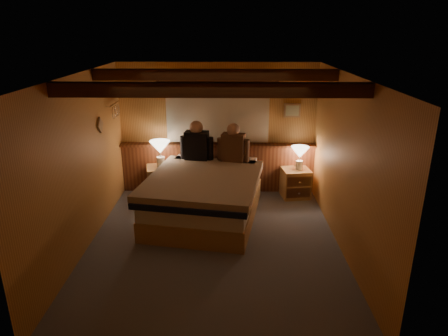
{
  "coord_description": "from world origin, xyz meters",
  "views": [
    {
      "loc": [
        0.22,
        -5.08,
        2.97
      ],
      "look_at": [
        0.14,
        0.4,
        1.03
      ],
      "focal_mm": 32.0,
      "sensor_mm": 36.0,
      "label": 1
    }
  ],
  "objects_px": {
    "lamp_right": "(300,154)",
    "duffel_bag": "(173,198)",
    "nightstand_left": "(162,182)",
    "person_left": "(197,144)",
    "lamp_left": "(160,149)",
    "nightstand_right": "(295,183)",
    "person_right": "(233,146)",
    "bed": "(205,195)"
  },
  "relations": [
    {
      "from": "bed",
      "to": "nightstand_right",
      "type": "relative_size",
      "value": 4.49
    },
    {
      "from": "nightstand_left",
      "to": "duffel_bag",
      "type": "relative_size",
      "value": 1.21
    },
    {
      "from": "lamp_left",
      "to": "person_right",
      "type": "relative_size",
      "value": 0.69
    },
    {
      "from": "nightstand_left",
      "to": "lamp_left",
      "type": "distance_m",
      "value": 0.63
    },
    {
      "from": "person_left",
      "to": "bed",
      "type": "bearing_deg",
      "value": -68.34
    },
    {
      "from": "lamp_right",
      "to": "duffel_bag",
      "type": "bearing_deg",
      "value": -169.06
    },
    {
      "from": "nightstand_left",
      "to": "person_right",
      "type": "bearing_deg",
      "value": -17.73
    },
    {
      "from": "nightstand_left",
      "to": "duffel_bag",
      "type": "height_order",
      "value": "nightstand_left"
    },
    {
      "from": "lamp_left",
      "to": "bed",
      "type": "bearing_deg",
      "value": -45.6
    },
    {
      "from": "person_left",
      "to": "person_right",
      "type": "height_order",
      "value": "person_left"
    },
    {
      "from": "duffel_bag",
      "to": "nightstand_right",
      "type": "bearing_deg",
      "value": 3.2
    },
    {
      "from": "lamp_left",
      "to": "lamp_right",
      "type": "relative_size",
      "value": 1.14
    },
    {
      "from": "nightstand_right",
      "to": "lamp_right",
      "type": "height_order",
      "value": "lamp_right"
    },
    {
      "from": "person_right",
      "to": "person_left",
      "type": "bearing_deg",
      "value": -173.77
    },
    {
      "from": "nightstand_right",
      "to": "duffel_bag",
      "type": "bearing_deg",
      "value": -177.55
    },
    {
      "from": "duffel_bag",
      "to": "bed",
      "type": "bearing_deg",
      "value": -43.96
    },
    {
      "from": "nightstand_left",
      "to": "person_right",
      "type": "height_order",
      "value": "person_right"
    },
    {
      "from": "nightstand_right",
      "to": "duffel_bag",
      "type": "xyz_separation_m",
      "value": [
        -2.21,
        -0.43,
        -0.12
      ]
    },
    {
      "from": "nightstand_left",
      "to": "person_left",
      "type": "bearing_deg",
      "value": -16.47
    },
    {
      "from": "nightstand_right",
      "to": "person_right",
      "type": "distance_m",
      "value": 1.38
    },
    {
      "from": "nightstand_right",
      "to": "duffel_bag",
      "type": "relative_size",
      "value": 1.09
    },
    {
      "from": "lamp_right",
      "to": "duffel_bag",
      "type": "distance_m",
      "value": 2.4
    },
    {
      "from": "lamp_left",
      "to": "person_right",
      "type": "bearing_deg",
      "value": -6.7
    },
    {
      "from": "bed",
      "to": "nightstand_left",
      "type": "bearing_deg",
      "value": 144.97
    },
    {
      "from": "bed",
      "to": "person_right",
      "type": "relative_size",
      "value": 3.49
    },
    {
      "from": "nightstand_left",
      "to": "nightstand_right",
      "type": "xyz_separation_m",
      "value": [
        2.46,
        0.02,
        -0.02
      ]
    },
    {
      "from": "nightstand_right",
      "to": "person_left",
      "type": "distance_m",
      "value": 1.95
    },
    {
      "from": "nightstand_left",
      "to": "person_right",
      "type": "xyz_separation_m",
      "value": [
        1.31,
        -0.13,
        0.73
      ]
    },
    {
      "from": "nightstand_left",
      "to": "lamp_right",
      "type": "bearing_deg",
      "value": -11.36
    },
    {
      "from": "nightstand_left",
      "to": "person_left",
      "type": "xyz_separation_m",
      "value": [
        0.66,
        -0.05,
        0.75
      ]
    },
    {
      "from": "bed",
      "to": "nightstand_right",
      "type": "bearing_deg",
      "value": 38.26
    },
    {
      "from": "person_right",
      "to": "duffel_bag",
      "type": "height_order",
      "value": "person_right"
    },
    {
      "from": "lamp_right",
      "to": "duffel_bag",
      "type": "xyz_separation_m",
      "value": [
        -2.26,
        -0.44,
        -0.68
      ]
    },
    {
      "from": "nightstand_left",
      "to": "person_left",
      "type": "height_order",
      "value": "person_left"
    },
    {
      "from": "duffel_bag",
      "to": "nightstand_left",
      "type": "bearing_deg",
      "value": 113.58
    },
    {
      "from": "nightstand_left",
      "to": "lamp_right",
      "type": "xyz_separation_m",
      "value": [
        2.51,
        0.03,
        0.54
      ]
    },
    {
      "from": "nightstand_left",
      "to": "person_left",
      "type": "distance_m",
      "value": 1.0
    },
    {
      "from": "lamp_left",
      "to": "lamp_right",
      "type": "bearing_deg",
      "value": 0.11
    },
    {
      "from": "bed",
      "to": "lamp_right",
      "type": "xyz_separation_m",
      "value": [
        1.66,
        0.88,
        0.44
      ]
    },
    {
      "from": "lamp_left",
      "to": "nightstand_right",
      "type": "bearing_deg",
      "value": -0.15
    },
    {
      "from": "lamp_left",
      "to": "lamp_right",
      "type": "xyz_separation_m",
      "value": [
        2.51,
        0.0,
        -0.08
      ]
    },
    {
      "from": "person_left",
      "to": "lamp_right",
      "type": "bearing_deg",
      "value": 10.94
    }
  ]
}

